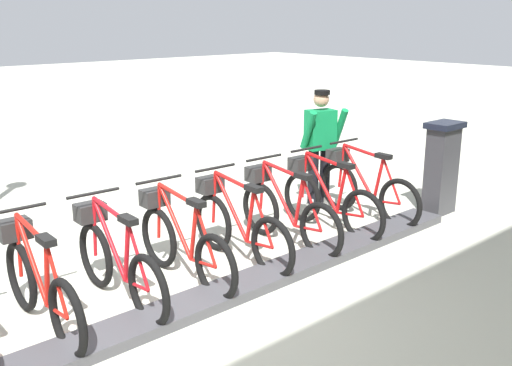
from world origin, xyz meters
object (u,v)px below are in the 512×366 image
at_px(payment_kiosk, 441,166).
at_px(bike_docked_6, 38,283).
at_px(bike_docked_1, 327,198).
at_px(bike_docked_3, 237,224).
at_px(bike_docked_4, 181,241).
at_px(bike_docked_0, 364,187).
at_px(bike_docked_2, 285,210).
at_px(worker_near_rack, 320,143).
at_px(bike_docked_5, 116,260).

distance_m(payment_kiosk, bike_docked_6, 5.49).
xyz_separation_m(bike_docked_1, bike_docked_6, (0.00, 3.75, 0.00)).
bearing_deg(bike_docked_6, bike_docked_3, -90.00).
bearing_deg(bike_docked_4, payment_kiosk, -98.23).
distance_m(bike_docked_0, bike_docked_6, 4.50).
distance_m(bike_docked_1, bike_docked_2, 0.75).
xyz_separation_m(payment_kiosk, bike_docked_0, (0.57, 0.95, -0.24)).
xyz_separation_m(bike_docked_6, worker_near_rack, (0.83, -4.52, 0.48)).
bearing_deg(payment_kiosk, bike_docked_6, 84.02).
height_order(payment_kiosk, bike_docked_6, payment_kiosk).
bearing_deg(bike_docked_3, bike_docked_4, 90.00).
bearing_deg(bike_docked_3, bike_docked_1, -90.00).
distance_m(payment_kiosk, bike_docked_4, 4.00).
relative_size(bike_docked_1, bike_docked_3, 1.00).
distance_m(bike_docked_3, worker_near_rack, 2.46).
relative_size(bike_docked_5, bike_docked_6, 1.00).
xyz_separation_m(bike_docked_1, bike_docked_2, (0.00, 0.75, 0.00)).
xyz_separation_m(bike_docked_0, bike_docked_1, (0.00, 0.75, 0.00)).
relative_size(payment_kiosk, worker_near_rack, 0.77).
bearing_deg(bike_docked_4, bike_docked_1, -90.00).
bearing_deg(bike_docked_2, bike_docked_6, 90.00).
relative_size(bike_docked_2, worker_near_rack, 1.04).
distance_m(bike_docked_2, bike_docked_3, 0.75).
xyz_separation_m(bike_docked_4, bike_docked_5, (0.00, 0.75, 0.00)).
relative_size(bike_docked_2, bike_docked_5, 1.00).
bearing_deg(bike_docked_0, bike_docked_2, 90.00).
distance_m(payment_kiosk, bike_docked_1, 1.81).
height_order(bike_docked_1, worker_near_rack, worker_near_rack).
bearing_deg(bike_docked_1, bike_docked_4, 90.00).
bearing_deg(worker_near_rack, bike_docked_6, 100.38).
height_order(bike_docked_5, bike_docked_6, same).
relative_size(bike_docked_0, bike_docked_5, 1.00).
relative_size(bike_docked_4, bike_docked_5, 1.00).
relative_size(bike_docked_1, bike_docked_2, 1.00).
xyz_separation_m(bike_docked_0, bike_docked_2, (0.00, 1.50, 0.00)).
bearing_deg(worker_near_rack, bike_docked_1, 137.11).
xyz_separation_m(bike_docked_3, worker_near_rack, (0.83, -2.27, 0.48)).
bearing_deg(bike_docked_2, bike_docked_3, 90.00).
xyz_separation_m(bike_docked_0, worker_near_rack, (0.83, -0.02, 0.48)).
distance_m(bike_docked_3, bike_docked_6, 2.25).
relative_size(bike_docked_3, bike_docked_5, 1.00).
height_order(bike_docked_2, bike_docked_6, same).
relative_size(bike_docked_1, bike_docked_4, 1.00).
bearing_deg(worker_near_rack, bike_docked_4, 105.33).
xyz_separation_m(bike_docked_2, bike_docked_6, (0.00, 3.00, 0.00)).
relative_size(bike_docked_3, bike_docked_4, 1.00).
bearing_deg(bike_docked_3, payment_kiosk, -100.12).
xyz_separation_m(bike_docked_0, bike_docked_3, (0.00, 2.25, 0.00)).
bearing_deg(bike_docked_0, bike_docked_4, 90.00).
distance_m(bike_docked_0, bike_docked_2, 1.50).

